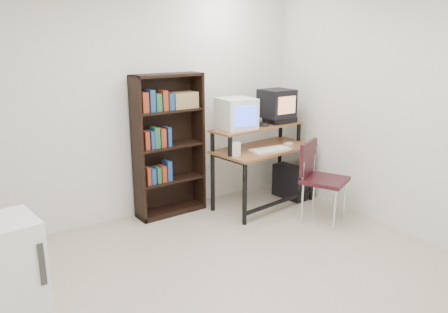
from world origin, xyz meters
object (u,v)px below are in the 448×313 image
bookshelf (168,143)px  mini_fridge (6,272)px  crt_tv (277,103)px  crt_monitor (236,114)px  pc_tower (290,182)px  school_chair (318,173)px  computer_desk (263,150)px

bookshelf → mini_fridge: bookshelf is taller
crt_tv → crt_monitor: bearing=-179.5°
crt_monitor → pc_tower: bearing=-4.5°
school_chair → bookshelf: bookshelf is taller
pc_tower → mini_fridge: size_ratio=0.57×
computer_desk → bookshelf: (-1.07, 0.41, 0.15)m
bookshelf → mini_fridge: 2.31m
pc_tower → mini_fridge: (-3.42, -0.83, 0.18)m
crt_tv → pc_tower: 1.03m
crt_tv → bookshelf: size_ratio=0.23×
school_chair → computer_desk: bearing=81.2°
mini_fridge → crt_tv: bearing=8.7°
mini_fridge → bookshelf: bearing=25.4°
crt_monitor → crt_tv: 0.63m
school_chair → crt_tv: bearing=58.8°
crt_monitor → pc_tower: crt_monitor is taller
school_chair → crt_monitor: bearing=98.0°
school_chair → bookshelf: (-1.28, 1.12, 0.28)m
pc_tower → crt_monitor: bearing=165.3°
pc_tower → bookshelf: bearing=158.0°
crt_tv → mini_fridge: 3.50m
crt_monitor → bookshelf: (-0.74, 0.30, -0.31)m
pc_tower → bookshelf: 1.70m
school_chair → pc_tower: bearing=46.1°
computer_desk → mini_fridge: 3.09m
computer_desk → crt_tv: size_ratio=3.53×
crt_monitor → pc_tower: (0.78, -0.11, -0.94)m
bookshelf → pc_tower: bearing=-17.8°
crt_tv → mini_fridge: (-3.27, -0.96, -0.83)m
computer_desk → pc_tower: (0.45, -0.00, -0.48)m
pc_tower → school_chair: size_ratio=0.50×
computer_desk → pc_tower: size_ratio=2.95×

